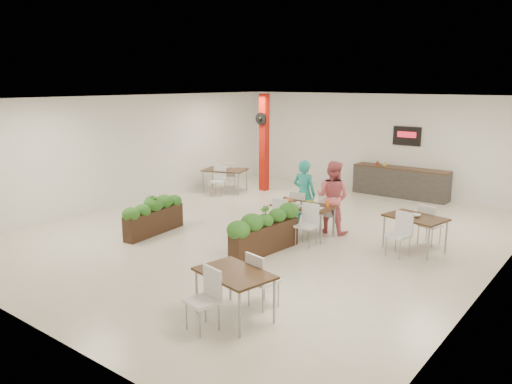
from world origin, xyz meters
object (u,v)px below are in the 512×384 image
side_table_a (225,172)px  diner_woman (332,197)px  planter_left (154,213)px  planter_right (265,230)px  diner_man (304,194)px  main_table (303,210)px  side_table_c (234,280)px  service_counter (400,181)px  red_column (264,142)px  side_table_b (415,222)px

side_table_a → diner_woman: bearing=-39.7°
side_table_a → planter_left: bearing=-88.2°
planter_right → diner_man: bearing=100.9°
main_table → side_table_c: (1.44, -4.21, -0.01)m
diner_man → side_table_c: (1.83, -4.87, -0.22)m
service_counter → planter_right: bearing=-91.6°
red_column → diner_man: (3.38, -2.85, -0.79)m
diner_man → side_table_b: 2.87m
service_counter → side_table_b: (2.24, -4.77, 0.14)m
service_counter → side_table_a: service_counter is taller
red_column → service_counter: (4.00, 1.86, -1.15)m
main_table → planter_right: bearing=-88.8°
diner_man → planter_left: size_ratio=0.91×
diner_woman → planter_left: bearing=35.5°
red_column → service_counter: size_ratio=1.07×
service_counter → side_table_c: bearing=-82.8°
red_column → diner_woman: (4.18, -2.85, -0.77)m
side_table_c → diner_man: bearing=121.9°
main_table → side_table_c: 4.45m
diner_woman → side_table_b: bearing=174.7°
red_column → planter_right: (3.80, -5.05, -1.14)m
side_table_b → side_table_c: bearing=-89.6°
main_table → diner_woman: size_ratio=0.97×
diner_man → side_table_c: size_ratio=1.02×
planter_right → planter_left: bearing=-170.3°
diner_man → main_table: bearing=117.1°
planter_left → planter_right: (2.93, 0.50, -0.00)m
main_table → side_table_a: bearing=151.3°
red_column → side_table_c: bearing=-56.0°
red_column → side_table_c: size_ratio=1.92×
diner_man → planter_right: (0.42, -2.20, -0.35)m
diner_woman → planter_right: bearing=76.5°
planter_right → side_table_b: 3.25m
planter_right → side_table_c: planter_right is taller
planter_right → side_table_b: planter_right is taller
service_counter → side_table_c: service_counter is taller
side_table_b → side_table_c: same height
diner_man → planter_right: 2.27m
planter_right → side_table_a: bearing=138.9°
side_table_b → side_table_c: (-1.03, -4.81, -0.01)m
diner_woman → planter_right: size_ratio=0.88×
red_column → diner_woman: red_column is taller
red_column → side_table_b: 6.96m
red_column → planter_left: (0.87, -5.55, -1.14)m
planter_left → planter_right: 2.98m
side_table_a → diner_man: bearing=-43.1°
planter_left → side_table_b: bearing=26.2°
red_column → planter_left: 5.74m
service_counter → planter_left: (-3.13, -7.42, 0.01)m
service_counter → main_table: (-0.23, -5.37, 0.14)m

